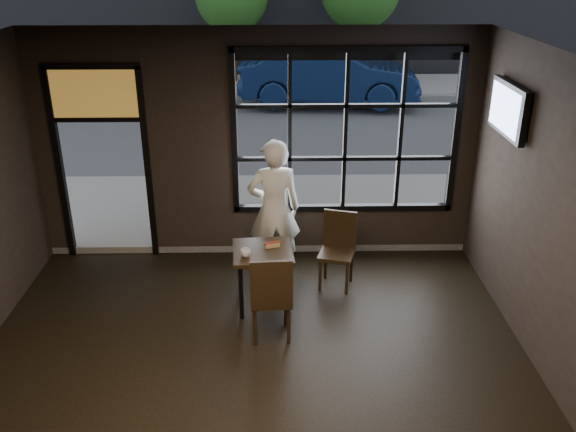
{
  "coord_description": "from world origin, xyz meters",
  "views": [
    {
      "loc": [
        0.27,
        -4.45,
        4.1
      ],
      "look_at": [
        0.4,
        2.2,
        1.15
      ],
      "focal_mm": 38.0,
      "sensor_mm": 36.0,
      "label": 1
    }
  ],
  "objects_px": {
    "chair_near": "(271,294)",
    "navy_car": "(329,75)",
    "man": "(274,209)",
    "cafe_table": "(263,278)"
  },
  "relations": [
    {
      "from": "man",
      "to": "cafe_table",
      "type": "bearing_deg",
      "value": 72.99
    },
    {
      "from": "cafe_table",
      "to": "navy_car",
      "type": "height_order",
      "value": "navy_car"
    },
    {
      "from": "navy_car",
      "to": "chair_near",
      "type": "bearing_deg",
      "value": 176.53
    },
    {
      "from": "navy_car",
      "to": "cafe_table",
      "type": "bearing_deg",
      "value": 175.5
    },
    {
      "from": "chair_near",
      "to": "navy_car",
      "type": "height_order",
      "value": "navy_car"
    },
    {
      "from": "man",
      "to": "chair_near",
      "type": "bearing_deg",
      "value": 81.25
    },
    {
      "from": "cafe_table",
      "to": "man",
      "type": "height_order",
      "value": "man"
    },
    {
      "from": "chair_near",
      "to": "man",
      "type": "height_order",
      "value": "man"
    },
    {
      "from": "man",
      "to": "navy_car",
      "type": "relative_size",
      "value": 0.39
    },
    {
      "from": "chair_near",
      "to": "navy_car",
      "type": "xyz_separation_m",
      "value": [
        1.52,
        10.84,
        0.37
      ]
    }
  ]
}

